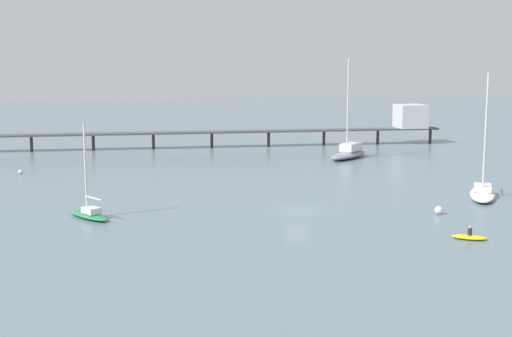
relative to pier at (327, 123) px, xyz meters
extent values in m
plane|color=slate|center=(-20.13, -50.61, -3.86)|extent=(400.00, 400.00, 0.00)
cube|color=#4C4C51|center=(-20.13, 1.12, -1.21)|extent=(80.84, 7.37, 0.30)
cylinder|color=#38332D|center=(-49.63, 2.77, -2.61)|extent=(0.50, 0.50, 2.50)
cylinder|color=#38332D|center=(-39.80, 2.22, -2.61)|extent=(0.50, 0.50, 2.50)
cylinder|color=#38332D|center=(-29.96, 1.67, -2.61)|extent=(0.50, 0.50, 2.50)
cylinder|color=#38332D|center=(-20.13, 1.12, -2.61)|extent=(0.50, 0.50, 2.50)
cylinder|color=#38332D|center=(-10.29, 0.58, -2.61)|extent=(0.50, 0.50, 2.50)
cylinder|color=#38332D|center=(-0.46, 0.03, -2.61)|extent=(0.50, 0.50, 2.50)
cylinder|color=#38332D|center=(9.38, -0.52, -2.61)|extent=(0.50, 0.50, 2.50)
cylinder|color=#38332D|center=(19.21, -1.07, -2.61)|extent=(0.50, 0.50, 2.50)
cube|color=silver|center=(15.33, -0.86, 1.00)|extent=(5.15, 5.15, 4.13)
ellipsoid|color=white|center=(1.48, -48.61, -3.52)|extent=(6.88, 9.22, 0.69)
cube|color=silver|center=(1.85, -47.98, -2.89)|extent=(3.23, 3.73, 0.57)
cylinder|color=silver|center=(1.25, -49.00, 3.22)|extent=(0.23, 0.23, 12.79)
cylinder|color=silver|center=(2.31, -47.17, -0.87)|extent=(2.29, 3.75, 0.18)
ellipsoid|color=gray|center=(-2.07, -16.53, -3.33)|extent=(9.27, 8.93, 1.05)
cube|color=silver|center=(-1.49, -15.98, -2.21)|extent=(4.12, 4.04, 1.20)
cylinder|color=silver|center=(-2.43, -16.86, 4.19)|extent=(0.24, 0.24, 13.98)
cylinder|color=silver|center=(-0.72, -15.27, -0.29)|extent=(3.56, 3.34, 0.19)
ellipsoid|color=#287F4C|center=(-40.25, -49.25, -3.60)|extent=(4.63, 6.09, 0.53)
cube|color=silver|center=(-39.99, -49.67, -3.04)|extent=(1.96, 2.15, 0.58)
cylinder|color=silver|center=(-40.40, -48.99, 0.91)|extent=(0.19, 0.19, 8.49)
cylinder|color=silver|center=(-39.71, -50.13, -1.80)|extent=(1.51, 2.36, 0.15)
ellipsoid|color=yellow|center=(-9.13, -64.52, -3.68)|extent=(3.11, 2.63, 0.35)
cylinder|color=#26262D|center=(-9.13, -64.52, -3.23)|extent=(0.50, 0.50, 0.55)
sphere|color=tan|center=(-9.13, -64.52, -2.84)|extent=(0.24, 0.24, 0.24)
sphere|color=silver|center=(-7.13, -55.19, -3.46)|extent=(0.81, 0.81, 0.81)
sphere|color=silver|center=(-49.15, -20.70, -3.58)|extent=(0.55, 0.55, 0.55)
camera|label=1|loc=(-39.33, -116.11, 11.05)|focal=49.23mm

